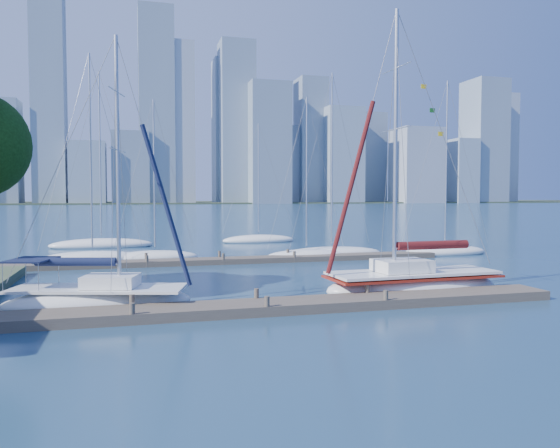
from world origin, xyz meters
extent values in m
plane|color=navy|center=(0.00, 0.00, 0.00)|extent=(700.00, 700.00, 0.00)
cube|color=#483F35|center=(0.00, 0.00, 0.20)|extent=(26.00, 2.00, 0.40)
cube|color=#483F35|center=(2.00, 16.00, 0.18)|extent=(30.00, 1.80, 0.36)
cube|color=#38472D|center=(0.00, 320.00, 0.00)|extent=(800.00, 100.00, 1.50)
ellipsoid|color=white|center=(-6.33, 2.44, 0.22)|extent=(7.93, 4.37, 1.32)
cube|color=white|center=(-6.33, 2.44, 0.84)|extent=(7.35, 4.03, 0.11)
cube|color=white|center=(-5.82, 2.30, 1.15)|extent=(2.47, 2.11, 0.49)
cylinder|color=silver|center=(-5.48, 2.21, 6.00)|extent=(0.16, 0.16, 10.23)
cylinder|color=silver|center=(-7.21, 2.68, 1.85)|extent=(3.47, 1.02, 0.09)
cylinder|color=black|center=(-7.21, 2.68, 1.94)|extent=(3.27, 1.20, 0.35)
cube|color=black|center=(-8.95, 3.15, 2.03)|extent=(2.09, 2.45, 0.07)
ellipsoid|color=white|center=(8.01, 2.27, 0.26)|extent=(8.93, 3.25, 1.55)
cube|color=white|center=(8.01, 2.27, 0.98)|extent=(8.27, 3.00, 0.12)
cube|color=white|center=(7.39, 2.24, 1.34)|extent=(2.55, 1.98, 0.57)
cylinder|color=silver|center=(6.98, 2.22, 7.14)|extent=(0.19, 0.19, 12.22)
cylinder|color=silver|center=(9.06, 2.31, 2.16)|extent=(4.18, 0.28, 0.10)
cylinder|color=#501111|center=(9.06, 2.31, 2.27)|extent=(3.85, 0.57, 0.41)
cube|color=maroon|center=(8.01, 2.27, 0.80)|extent=(8.46, 3.12, 0.10)
ellipsoid|color=white|center=(-7.59, 19.19, 0.21)|extent=(7.46, 4.20, 1.14)
cylinder|color=silver|center=(-7.59, 19.19, 7.75)|extent=(0.12, 0.12, 13.44)
ellipsoid|color=white|center=(-3.31, 19.03, 0.19)|extent=(6.51, 4.37, 1.06)
cylinder|color=silver|center=(-3.31, 19.03, 6.21)|extent=(0.12, 0.12, 10.50)
ellipsoid|color=white|center=(7.58, 17.27, 0.18)|extent=(6.29, 2.58, 1.00)
cylinder|color=silver|center=(7.58, 17.27, 6.38)|extent=(0.11, 0.11, 10.95)
ellipsoid|color=white|center=(9.83, 18.00, 0.20)|extent=(8.42, 5.11, 1.11)
cylinder|color=silver|center=(9.83, 18.00, 7.44)|extent=(0.12, 0.12, 12.87)
ellipsoid|color=white|center=(18.86, 16.72, 0.20)|extent=(7.37, 3.07, 1.09)
cylinder|color=silver|center=(18.86, 16.72, 7.27)|extent=(0.12, 0.12, 12.55)
ellipsoid|color=white|center=(-7.50, 30.17, 0.22)|extent=(9.22, 5.77, 1.22)
cylinder|color=silver|center=(-7.50, 30.17, 8.36)|extent=(0.13, 0.13, 14.50)
ellipsoid|color=white|center=(7.33, 31.73, 0.21)|extent=(7.44, 2.81, 1.13)
cylinder|color=silver|center=(7.33, 31.73, 6.39)|extent=(0.12, 0.12, 10.73)
cube|color=gray|center=(-47.55, 309.43, 20.62)|extent=(13.63, 17.61, 41.23)
cube|color=#8292A8|center=(-25.94, 284.92, 16.46)|extent=(18.22, 19.81, 32.93)
cube|color=slate|center=(-4.22, 286.68, 19.52)|extent=(19.54, 16.86, 39.05)
cube|color=gray|center=(21.35, 289.48, 44.72)|extent=(18.00, 14.99, 89.44)
cube|color=#8292A8|center=(51.90, 304.67, 42.60)|extent=(16.12, 17.46, 85.20)
cube|color=slate|center=(70.99, 278.50, 33.83)|extent=(22.46, 18.95, 67.65)
cube|color=gray|center=(91.42, 294.72, 22.88)|extent=(14.82, 17.11, 45.76)
cube|color=#8292A8|center=(115.77, 279.60, 27.91)|extent=(21.65, 18.80, 55.83)
cube|color=slate|center=(147.05, 309.52, 29.06)|extent=(17.27, 17.52, 58.11)
cube|color=gray|center=(164.09, 278.94, 22.72)|extent=(25.47, 23.94, 45.45)
cube|color=#8292A8|center=(194.50, 279.05, 19.72)|extent=(14.92, 21.38, 39.44)
cube|color=slate|center=(213.93, 282.23, 38.82)|extent=(21.61, 23.60, 77.64)
cube|color=gray|center=(241.25, 301.60, 36.84)|extent=(16.61, 17.08, 73.67)
cube|color=slate|center=(-45.00, 290.00, 56.18)|extent=(16.24, 18.00, 112.36)
cube|color=slate|center=(10.00, 290.00, 53.70)|extent=(18.97, 18.00, 107.40)
cube|color=slate|center=(55.00, 290.00, 46.13)|extent=(19.39, 18.00, 92.25)
cube|color=slate|center=(100.00, 290.00, 37.00)|extent=(16.49, 18.00, 74.00)
camera|label=1|loc=(-5.04, -21.01, 4.66)|focal=35.00mm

